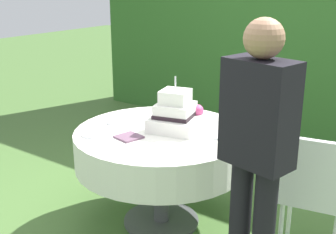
% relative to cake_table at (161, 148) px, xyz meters
% --- Properties ---
extents(ground_plane, '(20.00, 20.00, 0.00)m').
position_rel_cake_table_xyz_m(ground_plane, '(0.00, 0.00, -0.60)').
color(ground_plane, '#476B33').
extents(foliage_hedge, '(5.23, 0.55, 2.61)m').
position_rel_cake_table_xyz_m(foliage_hedge, '(0.00, 2.59, 0.70)').
color(foliage_hedge, '#336628').
rests_on(foliage_hedge, ground_plane).
extents(cake_table, '(1.24, 1.24, 0.73)m').
position_rel_cake_table_xyz_m(cake_table, '(0.00, 0.00, 0.00)').
color(cake_table, '#4C4C51').
rests_on(cake_table, ground_plane).
extents(wedding_cake, '(0.40, 0.40, 0.39)m').
position_rel_cake_table_xyz_m(wedding_cake, '(0.07, 0.09, 0.24)').
color(wedding_cake, white).
rests_on(wedding_cake, cake_table).
extents(serving_plate_near, '(0.12, 0.12, 0.01)m').
position_rel_cake_table_xyz_m(serving_plate_near, '(0.39, 0.12, 0.13)').
color(serving_plate_near, white).
rests_on(serving_plate_near, cake_table).
extents(serving_plate_far, '(0.12, 0.12, 0.01)m').
position_rel_cake_table_xyz_m(serving_plate_far, '(-0.42, 0.11, 0.13)').
color(serving_plate_far, white).
rests_on(serving_plate_far, cake_table).
extents(serving_plate_left, '(0.13, 0.13, 0.01)m').
position_rel_cake_table_xyz_m(serving_plate_left, '(-0.33, -0.35, 0.13)').
color(serving_plate_left, white).
rests_on(serving_plate_left, cake_table).
extents(serving_plate_right, '(0.10, 0.10, 0.01)m').
position_rel_cake_table_xyz_m(serving_plate_right, '(-0.38, -0.07, 0.13)').
color(serving_plate_right, white).
rests_on(serving_plate_right, cake_table).
extents(napkin_stack, '(0.18, 0.18, 0.01)m').
position_rel_cake_table_xyz_m(napkin_stack, '(-0.09, -0.24, 0.14)').
color(napkin_stack, '#6B4C60').
rests_on(napkin_stack, cake_table).
extents(garden_chair, '(0.47, 0.47, 0.89)m').
position_rel_cake_table_xyz_m(garden_chair, '(1.07, 0.13, -0.06)').
color(garden_chair, white).
rests_on(garden_chair, ground_plane).
extents(standing_person, '(0.39, 0.27, 1.60)m').
position_rel_cake_table_xyz_m(standing_person, '(0.90, -0.39, 0.33)').
color(standing_person, black).
rests_on(standing_person, ground_plane).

